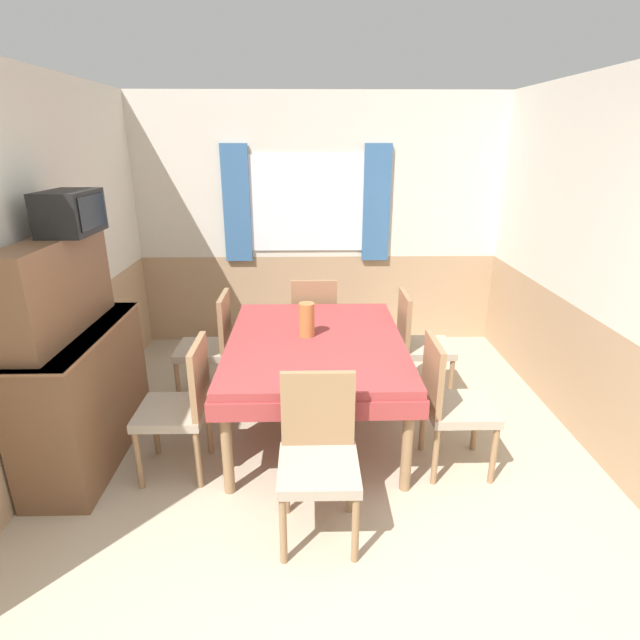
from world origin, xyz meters
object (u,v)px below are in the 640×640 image
Objects in this scene: tv at (70,212)px; chair_right_near at (450,400)px; chair_head_near at (318,452)px; dining_table at (316,352)px; chair_head_window at (314,320)px; chair_right_far at (418,341)px; vase at (307,320)px; sideboard at (78,370)px; chair_left_far at (211,343)px; chair_left_near at (182,403)px.

chair_right_near is at bearing -7.98° from tv.
dining_table is at bearing -90.00° from chair_head_near.
chair_head_window and chair_right_far have the same top height.
chair_head_window is 1.08m from vase.
dining_table is 1.09× the size of sideboard.
chair_head_window is 2.15m from sideboard.
chair_head_window is 1.05m from chair_right_far.
chair_left_near is at bearing -180.00° from chair_left_far.
chair_right_near is at bearing -4.16° from sideboard.
tv is (0.05, 0.16, 1.03)m from sideboard.
chair_head_window is 2.16m from chair_head_near.
tv reaches higher than chair_right_near.
tv is at bearing 72.99° from sideboard.
tv is at bearing -170.72° from vase.
chair_head_near and chair_right_near have the same top height.
chair_left_near is 2.00× the size of tv.
tv is (-2.45, -0.69, 1.19)m from chair_right_far.
chair_head_near is 1.05m from chair_left_near.
chair_head_near is at bearing -150.98° from chair_left_far.
chair_head_window and chair_left_far have the same top height.
chair_head_near is at bearing -90.00° from chair_head_window.
chair_head_window is at bearing -90.00° from chair_head_near.
chair_right_near is at bearing -147.59° from chair_head_near.
chair_left_far is (-0.89, 1.60, 0.00)m from chair_head_near.
sideboard is (-0.73, -0.85, 0.16)m from chair_left_far.
sideboard is at bearing -24.78° from chair_head_near.
chair_head_window is at bearing -29.02° from chair_left_near.
tv is at bearing -30.10° from chair_head_near.
chair_left_far is at bearing 149.72° from dining_table.
chair_left_far is 3.66× the size of vase.
tv is at bearing -141.26° from chair_head_window.
dining_table is at bearing -120.28° from chair_left_far.
chair_head_window is 1.00× the size of chair_right_near.
vase is at bearing 14.71° from sideboard.
chair_head_window is 1.83m from chair_right_near.
vase reaches higher than chair_left_near.
vase is at bearing -64.84° from chair_right_far.
chair_right_near is at bearing -31.72° from vase.
tv is (-1.56, -1.25, 1.19)m from chair_head_window.
chair_head_near is at bearing -86.77° from vase.
vase is at bearing 132.60° from dining_table.
dining_table is at bearing -59.72° from chair_right_far.
chair_left_near is 1.77m from chair_right_near.
chair_left_far is 1.77m from chair_right_far.
chair_head_near is 2.16m from tv.
chair_head_window is 0.60× the size of sideboard.
vase is (0.82, 0.59, 0.37)m from chair_left_near.
dining_table is 1.82× the size of chair_head_window.
sideboard reaches higher than vase.
chair_head_window is at bearing -150.98° from chair_right_near.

